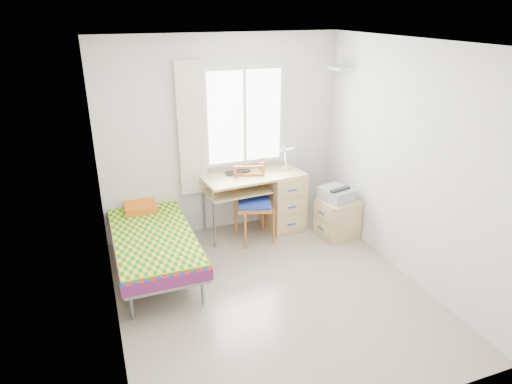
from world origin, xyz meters
TOP-DOWN VIEW (x-y plane):
  - floor at (0.00, 0.00)m, footprint 3.50×3.50m
  - ceiling at (0.00, 0.00)m, footprint 3.50×3.50m
  - wall_back at (0.00, 1.75)m, footprint 3.20×0.00m
  - wall_left at (-1.60, 0.00)m, footprint 0.00×3.50m
  - wall_right at (1.60, 0.00)m, footprint 0.00×3.50m
  - window at (0.30, 1.73)m, footprint 1.10×0.04m
  - curtain at (-0.42, 1.68)m, footprint 0.35×0.05m
  - floating_shelf at (1.49, 1.40)m, footprint 0.20×0.32m
  - bed at (-1.11, 1.00)m, footprint 0.92×1.93m
  - desk at (0.68, 1.46)m, footprint 1.37×0.71m
  - chair at (0.26, 1.28)m, footprint 0.54×0.54m
  - cabinet at (1.33, 0.93)m, footprint 0.52×0.46m
  - printer at (1.30, 0.96)m, footprint 0.43×0.46m
  - laptop at (0.16, 1.54)m, footprint 0.38×0.27m
  - pen_cup at (0.49, 1.59)m, footprint 0.11×0.11m
  - task_lamp at (0.74, 1.38)m, footprint 0.23×0.32m
  - book at (0.08, 1.46)m, footprint 0.21×0.26m

SIDE VIEW (x-z plane):
  - floor at x=0.00m, z-range 0.00..0.00m
  - cabinet at x=1.33m, z-range 0.00..0.52m
  - bed at x=-1.11m, z-range -0.01..0.82m
  - desk at x=0.68m, z-range 0.03..0.86m
  - chair at x=0.26m, z-range 0.06..1.07m
  - book at x=0.08m, z-range 0.58..0.60m
  - printer at x=1.30m, z-range 0.52..0.69m
  - laptop at x=0.16m, z-range 0.83..0.86m
  - pen_cup at x=0.49m, z-range 0.83..0.93m
  - task_lamp at x=0.74m, z-range 0.88..1.29m
  - wall_left at x=-1.60m, z-range -0.45..3.05m
  - wall_right at x=1.60m, z-range -0.45..3.05m
  - wall_back at x=0.00m, z-range -0.30..2.90m
  - curtain at x=-0.42m, z-range 0.60..2.30m
  - window at x=0.30m, z-range 0.90..2.20m
  - floating_shelf at x=1.49m, z-range 2.13..2.17m
  - ceiling at x=0.00m, z-range 2.60..2.60m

